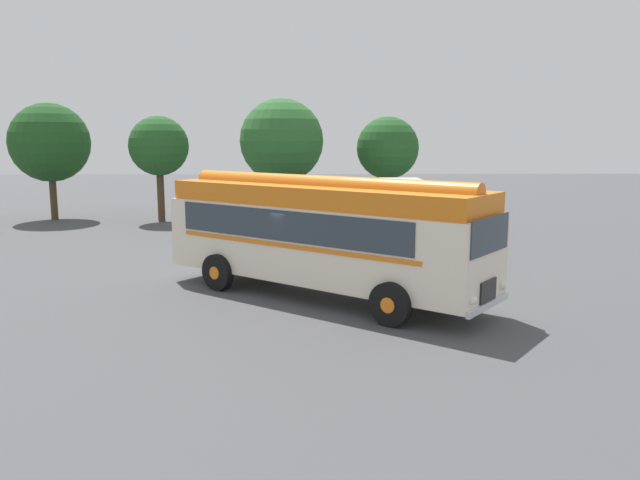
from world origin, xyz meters
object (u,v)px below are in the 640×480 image
at_px(car_mid_left, 279,218).
at_px(box_van, 405,205).
at_px(car_near_left, 221,216).
at_px(car_mid_right, 339,215).
at_px(vintage_bus, 321,232).

relative_size(car_mid_left, box_van, 0.74).
distance_m(car_near_left, car_mid_right, 5.62).
height_order(car_near_left, car_mid_right, same).
height_order(car_mid_right, box_van, box_van).
xyz_separation_m(vintage_bus, car_mid_left, (-1.73, 11.23, -1.05)).
bearing_deg(vintage_bus, box_van, 70.42).
bearing_deg(car_mid_right, car_near_left, -177.39).
bearing_deg(car_mid_right, car_mid_left, -162.16).
xyz_separation_m(vintage_bus, car_mid_right, (1.12, 12.15, -1.05)).
distance_m(vintage_bus, box_van, 12.62).
relative_size(vintage_bus, car_mid_left, 2.22).
bearing_deg(car_mid_left, box_van, 6.20).
relative_size(vintage_bus, box_van, 1.63).
height_order(vintage_bus, box_van, vintage_bus).
relative_size(car_mid_left, car_mid_right, 0.97).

